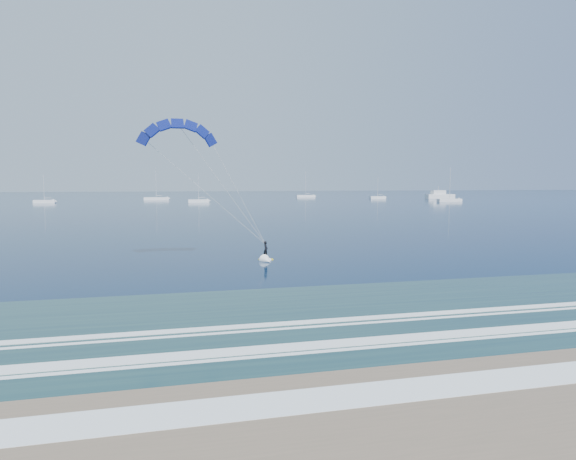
% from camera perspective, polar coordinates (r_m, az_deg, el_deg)
% --- Properties ---
extents(ground, '(900.00, 900.00, 0.00)m').
position_cam_1_polar(ground, '(22.46, 20.52, -15.24)').
color(ground, '#071F3D').
rests_on(ground, ground).
extents(kitesurfer_rig, '(14.26, 4.51, 14.62)m').
position_cam_1_polar(kitesurfer_rig, '(49.16, -7.64, 5.33)').
color(kitesurfer_rig, yellow).
rests_on(kitesurfer_rig, ground).
extents(motor_yacht, '(14.37, 3.83, 6.02)m').
position_cam_1_polar(motor_yacht, '(262.26, 16.49, 3.72)').
color(motor_yacht, white).
rests_on(motor_yacht, ground).
extents(sailboat_1, '(7.68, 2.40, 10.68)m').
position_cam_1_polar(sailboat_1, '(215.61, -25.45, 2.89)').
color(sailboat_1, white).
rests_on(sailboat_1, ground).
extents(sailboat_2, '(10.88, 2.40, 14.37)m').
position_cam_1_polar(sailboat_2, '(238.04, -14.42, 3.42)').
color(sailboat_2, white).
rests_on(sailboat_2, ground).
extents(sailboat_3, '(8.07, 2.40, 11.29)m').
position_cam_1_polar(sailboat_3, '(204.16, -9.91, 3.22)').
color(sailboat_3, white).
rests_on(sailboat_3, ground).
extents(sailboat_4, '(10.12, 2.40, 13.56)m').
position_cam_1_polar(sailboat_4, '(272.21, 1.98, 3.80)').
color(sailboat_4, white).
rests_on(sailboat_4, ground).
extents(sailboat_5, '(7.88, 2.40, 10.87)m').
position_cam_1_polar(sailboat_5, '(252.18, 9.93, 3.60)').
color(sailboat_5, white).
rests_on(sailboat_5, ground).
extents(sailboat_6, '(10.29, 2.40, 13.73)m').
position_cam_1_polar(sailboat_6, '(219.27, 17.50, 3.20)').
color(sailboat_6, white).
rests_on(sailboat_6, ground).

